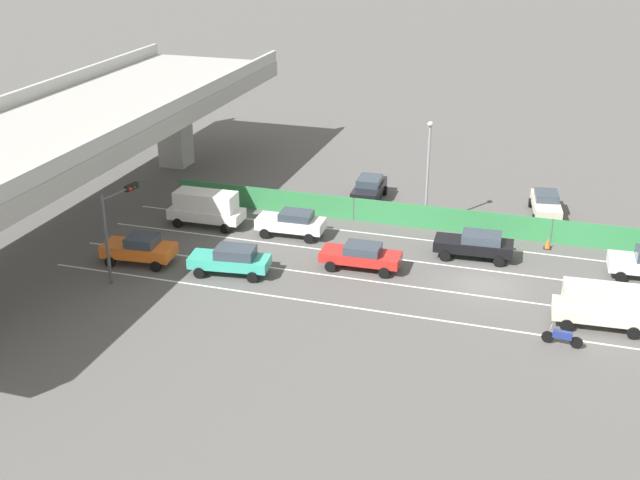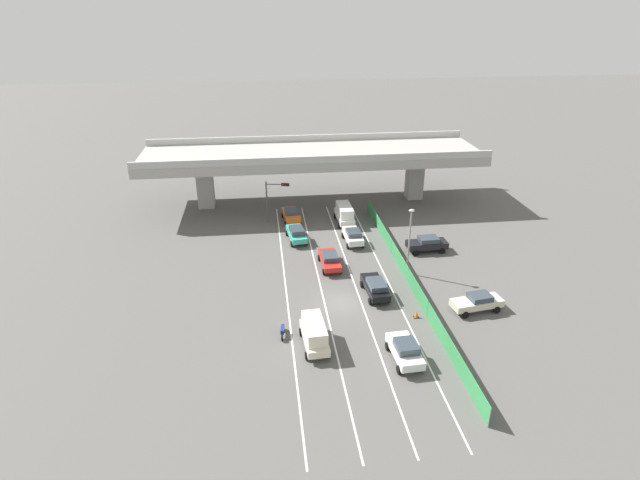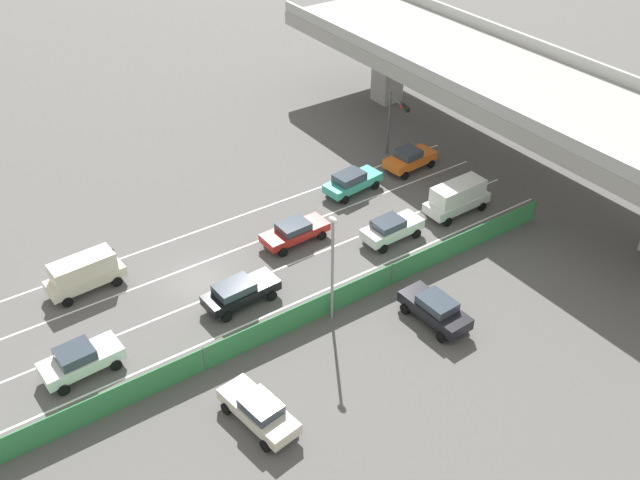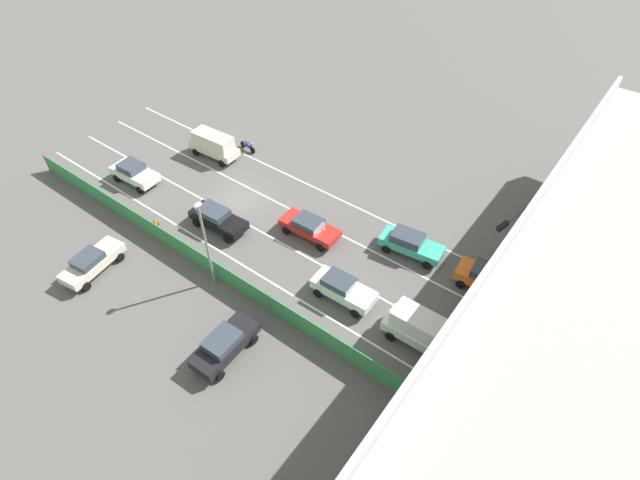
# 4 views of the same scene
# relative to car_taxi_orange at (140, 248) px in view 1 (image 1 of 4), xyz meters

# --- Properties ---
(ground_plane) EXTENTS (300.00, 300.00, 0.00)m
(ground_plane) POSITION_rel_car_taxi_orange_xyz_m (3.37, -19.70, -0.93)
(ground_plane) COLOR #565451
(lane_line_left_edge) EXTENTS (0.14, 42.23, 0.01)m
(lane_line_left_edge) POSITION_rel_car_taxi_orange_xyz_m (-1.68, -16.58, -0.93)
(lane_line_left_edge) COLOR silver
(lane_line_left_edge) RESTS_ON ground
(lane_line_mid_left) EXTENTS (0.14, 42.23, 0.01)m
(lane_line_mid_left) POSITION_rel_car_taxi_orange_xyz_m (1.69, -16.58, -0.93)
(lane_line_mid_left) COLOR silver
(lane_line_mid_left) RESTS_ON ground
(lane_line_mid_right) EXTENTS (0.14, 42.23, 0.01)m
(lane_line_mid_right) POSITION_rel_car_taxi_orange_xyz_m (5.05, -16.58, -0.93)
(lane_line_mid_right) COLOR silver
(lane_line_mid_right) RESTS_ON ground
(lane_line_right_edge) EXTENTS (0.14, 42.23, 0.01)m
(lane_line_right_edge) POSITION_rel_car_taxi_orange_xyz_m (8.42, -16.58, -0.93)
(lane_line_right_edge) COLOR silver
(lane_line_right_edge) RESTS_ON ground
(elevated_overpass) EXTENTS (44.82, 11.53, 8.05)m
(elevated_overpass) POSITION_rel_car_taxi_orange_xyz_m (3.37, 6.53, 5.40)
(elevated_overpass) COLOR #A09E99
(elevated_overpass) RESTS_ON ground
(green_fence) EXTENTS (0.10, 38.33, 1.59)m
(green_fence) POSITION_rel_car_taxi_orange_xyz_m (10.32, -16.58, -0.14)
(green_fence) COLOR #338447
(green_fence) RESTS_ON ground
(car_taxi_orange) EXTENTS (2.33, 4.34, 1.72)m
(car_taxi_orange) POSITION_rel_car_taxi_orange_xyz_m (0.00, 0.00, 0.00)
(car_taxi_orange) COLOR orange
(car_taxi_orange) RESTS_ON ground
(car_van_white) EXTENTS (2.12, 4.93, 2.32)m
(car_van_white) POSITION_rel_car_taxi_orange_xyz_m (6.56, -1.25, 0.37)
(car_van_white) COLOR silver
(car_van_white) RESTS_ON ground
(car_taxi_teal) EXTENTS (2.36, 4.74, 1.68)m
(car_taxi_teal) POSITION_rel_car_taxi_orange_xyz_m (0.20, -5.73, -0.01)
(car_taxi_teal) COLOR teal
(car_taxi_teal) RESTS_ON ground
(car_van_cream) EXTENTS (2.18, 4.73, 2.23)m
(car_van_cream) POSITION_rel_car_taxi_orange_xyz_m (0.07, -25.76, 0.33)
(car_van_cream) COLOR beige
(car_van_cream) RESTS_ON ground
(car_sedan_black) EXTENTS (2.16, 4.70, 1.62)m
(car_sedan_black) POSITION_rel_car_taxi_orange_xyz_m (6.60, -18.72, -0.02)
(car_sedan_black) COLOR black
(car_sedan_black) RESTS_ON ground
(car_sedan_red) EXTENTS (2.10, 4.68, 1.51)m
(car_sedan_red) POSITION_rel_car_taxi_orange_xyz_m (3.12, -12.61, -0.08)
(car_sedan_red) COLOR red
(car_sedan_red) RESTS_ON ground
(car_sedan_white) EXTENTS (2.05, 4.35, 1.66)m
(car_sedan_white) POSITION_rel_car_taxi_orange_xyz_m (6.55, -7.17, -0.01)
(car_sedan_white) COLOR white
(car_sedan_white) RESTS_ON ground
(motorcycle) EXTENTS (0.60, 1.95, 0.93)m
(motorcycle) POSITION_rel_car_taxi_orange_xyz_m (-2.39, -24.06, -0.47)
(motorcycle) COLOR black
(motorcycle) RESTS_ON ground
(parked_sedan_cream) EXTENTS (4.77, 2.44, 1.60)m
(parked_sedan_cream) POSITION_rel_car_taxi_orange_xyz_m (15.04, -22.36, -0.04)
(parked_sedan_cream) COLOR beige
(parked_sedan_cream) RESTS_ON ground
(parked_sedan_dark) EXTENTS (4.49, 2.15, 1.69)m
(parked_sedan_dark) POSITION_rel_car_taxi_orange_xyz_m (14.31, -10.25, 0.01)
(parked_sedan_dark) COLOR black
(parked_sedan_dark) RESTS_ON ground
(traffic_light) EXTENTS (2.91, 0.89, 5.30)m
(traffic_light) POSITION_rel_car_taxi_orange_xyz_m (-2.02, -0.00, 2.80)
(traffic_light) COLOR #47474C
(traffic_light) RESTS_ON ground
(street_lamp) EXTENTS (0.60, 0.36, 7.02)m
(street_lamp) POSITION_rel_car_taxi_orange_xyz_m (10.72, -14.96, 3.34)
(street_lamp) COLOR gray
(street_lamp) RESTS_ON ground
(traffic_cone) EXTENTS (0.47, 0.47, 0.69)m
(traffic_cone) POSITION_rel_car_taxi_orange_xyz_m (9.37, -22.82, -0.61)
(traffic_cone) COLOR orange
(traffic_cone) RESTS_ON ground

